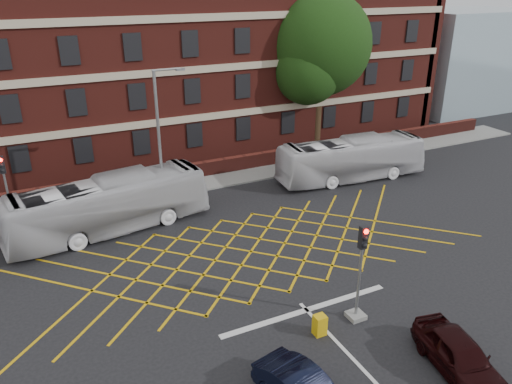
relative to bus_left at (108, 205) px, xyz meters
name	(u,v)px	position (x,y,z in m)	size (l,w,h in m)	color
ground	(269,270)	(6.01, -7.57, -1.55)	(120.00, 120.00, 0.00)	black
victorian_building	(144,49)	(6.26, 14.43, 6.28)	(51.00, 12.17, 20.40)	maroon
boundary_wall	(183,173)	(6.01, 5.43, -1.00)	(56.00, 0.50, 1.10)	#491813
far_pavement	(188,184)	(6.01, 4.43, -1.49)	(60.00, 3.00, 0.12)	slate
glass_block	(461,59)	(40.01, 13.43, 3.45)	(14.00, 10.00, 10.00)	#99B2BF
box_junction_hatching	(251,251)	(6.01, -5.57, -1.55)	(11.50, 0.12, 0.02)	#CC990C
stop_line	(307,310)	(6.01, -11.07, -1.54)	(8.00, 0.30, 0.02)	silver
bus_left	(108,205)	(0.00, 0.00, 0.00)	(2.61, 11.16, 3.11)	silver
bus_right	(351,159)	(16.61, 0.49, -0.08)	(2.48, 10.59, 2.95)	silver
car_maroon	(460,356)	(8.99, -16.53, -0.84)	(1.68, 4.19, 1.43)	black
deciduous_tree	(319,51)	(18.91, 8.75, 6.03)	(8.32, 8.26, 12.30)	black
traffic_light_near	(359,282)	(7.59, -12.40, 0.21)	(0.70, 0.70, 4.27)	slate
traffic_light_far	(9,200)	(-4.86, 2.70, 0.21)	(0.70, 0.70, 4.27)	slate
street_lamp	(162,167)	(3.46, 1.06, 1.33)	(2.25, 1.00, 8.49)	slate
utility_cabinet	(320,325)	(5.66, -12.61, -1.12)	(0.47, 0.43, 0.86)	gold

